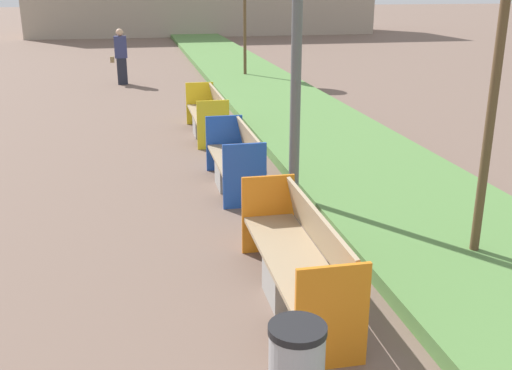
{
  "coord_description": "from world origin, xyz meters",
  "views": [
    {
      "loc": [
        -0.55,
        2.56,
        3.04
      ],
      "look_at": [
        0.9,
        9.61,
        0.6
      ],
      "focal_mm": 42.0,
      "sensor_mm": 36.0,
      "label": 1
    }
  ],
  "objects_px": {
    "bench_blue_frame": "(236,165)",
    "pedestrian_walking": "(121,56)",
    "bench_orange_frame": "(298,265)",
    "bench_yellow_frame": "(208,118)"
  },
  "relations": [
    {
      "from": "bench_blue_frame",
      "to": "bench_yellow_frame",
      "type": "xyz_separation_m",
      "value": [
        0.0,
        3.43,
        0.01
      ]
    },
    {
      "from": "bench_blue_frame",
      "to": "pedestrian_walking",
      "type": "xyz_separation_m",
      "value": [
        -1.8,
        10.61,
        0.51
      ]
    },
    {
      "from": "bench_orange_frame",
      "to": "pedestrian_walking",
      "type": "bearing_deg",
      "value": 97.24
    },
    {
      "from": "bench_orange_frame",
      "to": "pedestrian_walking",
      "type": "relative_size",
      "value": 1.39
    },
    {
      "from": "bench_orange_frame",
      "to": "bench_blue_frame",
      "type": "relative_size",
      "value": 1.25
    },
    {
      "from": "bench_yellow_frame",
      "to": "pedestrian_walking",
      "type": "relative_size",
      "value": 1.32
    },
    {
      "from": "bench_blue_frame",
      "to": "pedestrian_walking",
      "type": "height_order",
      "value": "pedestrian_walking"
    },
    {
      "from": "pedestrian_walking",
      "to": "bench_orange_frame",
      "type": "bearing_deg",
      "value": -82.76
    },
    {
      "from": "bench_orange_frame",
      "to": "pedestrian_walking",
      "type": "distance_m",
      "value": 14.32
    },
    {
      "from": "bench_blue_frame",
      "to": "bench_yellow_frame",
      "type": "bearing_deg",
      "value": 89.93
    }
  ]
}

